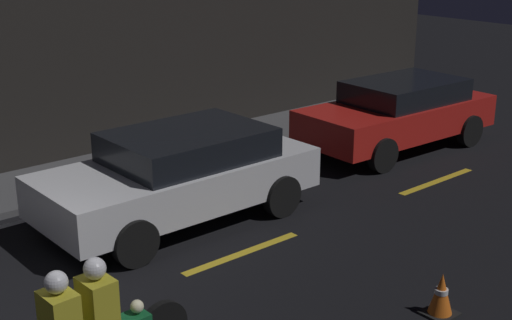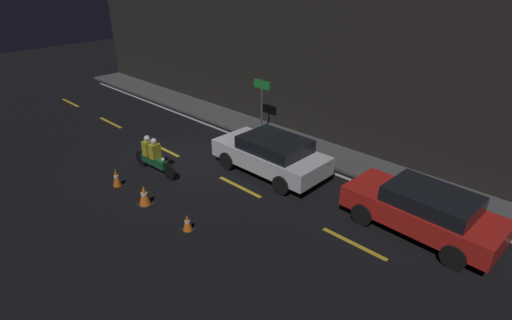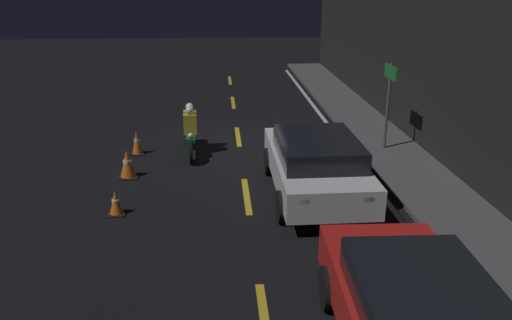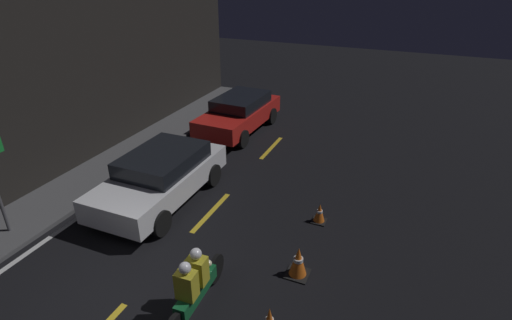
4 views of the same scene
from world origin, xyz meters
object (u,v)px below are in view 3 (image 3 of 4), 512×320
at_px(traffic_cone_mid, 127,164).
at_px(traffic_cone_far, 116,203).
at_px(motorcycle, 191,131).
at_px(traffic_cone_near, 137,143).
at_px(sedan_white, 316,163).
at_px(shop_sign, 389,89).

bearing_deg(traffic_cone_mid, traffic_cone_far, 2.49).
height_order(motorcycle, traffic_cone_near, motorcycle).
bearing_deg(traffic_cone_mid, sedan_white, 72.17).
bearing_deg(motorcycle, traffic_cone_near, -92.23).
relative_size(traffic_cone_mid, traffic_cone_far, 1.33).
relative_size(sedan_white, traffic_cone_mid, 6.05).
bearing_deg(shop_sign, sedan_white, -41.87).
xyz_separation_m(motorcycle, traffic_cone_near, (0.01, -1.50, -0.31)).
relative_size(motorcycle, traffic_cone_near, 3.33).
height_order(motorcycle, shop_sign, shop_sign).
bearing_deg(shop_sign, motorcycle, -93.25).
bearing_deg(motorcycle, sedan_white, 40.29).
distance_m(motorcycle, traffic_cone_near, 1.53).
distance_m(motorcycle, traffic_cone_far, 4.08).
xyz_separation_m(traffic_cone_near, traffic_cone_mid, (1.72, 0.02, 0.01)).
height_order(sedan_white, traffic_cone_near, sedan_white).
bearing_deg(traffic_cone_mid, motorcycle, 139.38).
relative_size(traffic_cone_near, traffic_cone_far, 1.29).
bearing_deg(shop_sign, traffic_cone_mid, -78.48).
xyz_separation_m(motorcycle, traffic_cone_mid, (1.73, -1.48, -0.30)).
xyz_separation_m(sedan_white, traffic_cone_mid, (-1.42, -4.41, -0.42)).
relative_size(traffic_cone_mid, shop_sign, 0.29).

